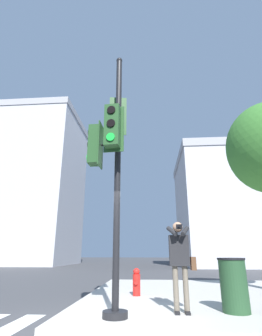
% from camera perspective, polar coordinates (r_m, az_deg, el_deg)
% --- Properties ---
extents(ground_plane, '(160.00, 160.00, 0.00)m').
position_cam_1_polar(ground_plane, '(5.37, -12.18, -31.55)').
color(ground_plane, '#424244').
extents(sidewalk_corner, '(8.00, 8.00, 0.17)m').
position_cam_1_polar(sidewalk_corner, '(8.87, 20.32, -24.81)').
color(sidewalk_corner, '#BCB7AD').
rests_on(sidewalk_corner, ground_plane).
extents(traffic_signal_pole, '(0.91, 1.36, 5.71)m').
position_cam_1_polar(traffic_signal_pole, '(5.77, -4.24, 3.95)').
color(traffic_signal_pole, black).
rests_on(traffic_signal_pole, sidewalk_corner).
extents(person_photographer, '(0.58, 0.54, 1.76)m').
position_cam_1_polar(person_photographer, '(5.80, 10.61, -18.39)').
color(person_photographer, black).
rests_on(person_photographer, sidewalk_corner).
extents(fire_hydrant, '(0.21, 0.27, 0.72)m').
position_cam_1_polar(fire_hydrant, '(7.96, 1.21, -23.55)').
color(fire_hydrant, red).
rests_on(fire_hydrant, sidewalk_corner).
extents(trash_bin, '(0.56, 0.56, 1.02)m').
position_cam_1_polar(trash_bin, '(6.15, 21.46, -22.53)').
color(trash_bin, '#234728').
rests_on(trash_bin, sidewalk_corner).
extents(building_left, '(10.52, 10.46, 18.69)m').
position_cam_1_polar(building_left, '(35.24, -20.28, -3.65)').
color(building_left, '#BCBCC1').
rests_on(building_left, ground_plane).
extents(building_right, '(17.39, 11.65, 11.90)m').
position_cam_1_polar(building_right, '(32.02, 26.42, -7.77)').
color(building_right, '#BCBCC1').
rests_on(building_right, ground_plane).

